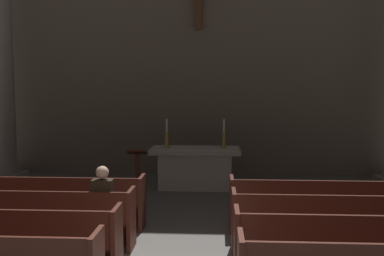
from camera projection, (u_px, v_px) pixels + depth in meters
pew_left_row_3 at (23, 218)px, 6.98m from camera, size 3.47×0.50×0.95m
pew_left_row_4 at (47, 201)px, 7.96m from camera, size 3.47×0.50×0.95m
pew_right_row_2 at (370, 247)px, 5.71m from camera, size 3.47×0.50×0.95m
pew_right_row_3 at (347, 223)px, 6.70m from camera, size 3.47×0.50×0.95m
pew_right_row_4 at (331, 205)px, 7.69m from camera, size 3.47×0.50×0.95m
altar at (195, 167)px, 10.94m from camera, size 2.20×0.90×1.01m
candlestick_left at (167, 138)px, 10.91m from camera, size 0.16×0.16×0.71m
candlestick_right at (224, 139)px, 10.83m from camera, size 0.16×0.16×0.71m
apse_with_cross at (199, 18)px, 12.48m from camera, size 11.31×0.44×8.81m
lectern at (137, 176)px, 9.82m from camera, size 0.44×0.36×1.15m
lone_worshipper at (104, 205)px, 6.92m from camera, size 0.32×0.43×1.32m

